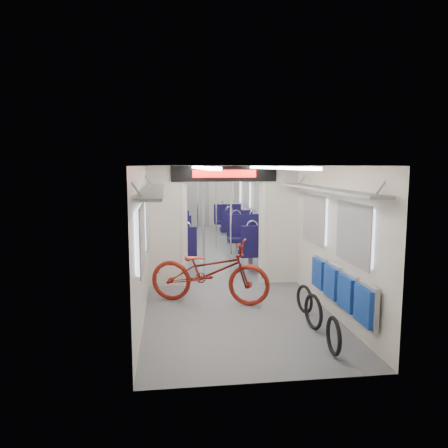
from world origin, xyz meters
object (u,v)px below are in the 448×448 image
object	(u,v)px
bike_hoop_b	(313,313)
seat_bay_far_right	(232,221)
bicycle	(209,271)
bike_hoop_c	(305,301)
bike_hoop_a	(334,338)
flip_bench	(340,287)
stanchion_near_right	(231,220)
stanchion_near_left	(204,223)
seat_bay_far_left	(172,222)
stanchion_far_left	(198,207)
stanchion_far_right	(216,208)
seat_bay_near_right	(253,239)
seat_bay_near_left	(174,240)

from	to	relation	value
bike_hoop_b	seat_bay_far_right	size ratio (longest dim) A/B	0.24
bicycle	bike_hoop_c	bearing A→B (deg)	-97.48
bike_hoop_a	seat_bay_far_right	size ratio (longest dim) A/B	0.23
flip_bench	bike_hoop_c	xyz separation A→B (m)	(-0.32, 0.62, -0.38)
bike_hoop_a	flip_bench	bearing A→B (deg)	64.18
flip_bench	bike_hoop_a	world-z (taller)	flip_bench
bike_hoop_b	stanchion_near_right	xyz separation A→B (m)	(-0.69, 3.39, 0.92)
bike_hoop_a	bike_hoop_b	xyz separation A→B (m)	(0.04, 0.86, 0.01)
bike_hoop_a	stanchion_near_left	distance (m)	4.16
seat_bay_far_right	stanchion_near_right	distance (m)	4.52
seat_bay_far_left	seat_bay_far_right	distance (m)	1.87
flip_bench	stanchion_near_right	xyz separation A→B (m)	(-1.09, 3.34, 0.57)
bike_hoop_c	stanchion_far_left	xyz separation A→B (m)	(-1.28, 5.77, 0.95)
seat_bay_far_right	stanchion_far_right	distance (m)	1.93
stanchion_near_left	stanchion_near_right	xyz separation A→B (m)	(0.61, 0.40, 0.00)
seat_bay_near_right	seat_bay_far_right	world-z (taller)	seat_bay_near_right
seat_bay_far_right	stanchion_near_right	xyz separation A→B (m)	(-0.67, -4.43, 0.60)
seat_bay_far_left	flip_bench	bearing A→B (deg)	-73.47
seat_bay_near_right	seat_bay_far_left	xyz separation A→B (m)	(-1.87, 3.42, -0.01)
stanchion_far_left	flip_bench	bearing A→B (deg)	-75.97
bike_hoop_b	flip_bench	bearing A→B (deg)	7.22
bike_hoop_b	stanchion_far_left	xyz separation A→B (m)	(-1.19, 6.44, 0.92)
stanchion_near_left	bike_hoop_c	bearing A→B (deg)	-59.09
seat_bay_near_right	bicycle	bearing A→B (deg)	-114.19
flip_bench	stanchion_near_left	bearing A→B (deg)	120.14
seat_bay_far_left	stanchion_near_left	bearing A→B (deg)	-83.05
seat_bay_near_left	stanchion_far_left	xyz separation A→B (m)	(0.69, 2.00, 0.59)
bike_hoop_c	stanchion_near_right	world-z (taller)	stanchion_near_right
bike_hoop_c	seat_bay_far_left	bearing A→B (deg)	105.54
bike_hoop_b	seat_bay_near_right	xyz separation A→B (m)	(-0.01, 4.34, 0.34)
bike_hoop_a	stanchion_near_left	bearing A→B (deg)	108.22
seat_bay_near_right	seat_bay_far_left	size ratio (longest dim) A/B	1.04
bicycle	seat_bay_near_left	distance (m)	3.09
bike_hoop_c	stanchion_far_left	size ratio (longest dim) A/B	0.20
stanchion_near_right	stanchion_far_right	distance (m)	2.73
bike_hoop_b	seat_bay_far_right	world-z (taller)	seat_bay_far_right
flip_bench	seat_bay_far_right	bearing A→B (deg)	93.08
seat_bay_near_left	stanchion_near_left	size ratio (longest dim) A/B	0.95
seat_bay_near_right	bike_hoop_b	bearing A→B (deg)	-89.81
seat_bay_near_left	seat_bay_near_right	distance (m)	1.87
seat_bay_far_right	flip_bench	bearing A→B (deg)	-86.92
bicycle	seat_bay_near_left	xyz separation A→B (m)	(-0.55, 3.04, 0.02)
flip_bench	seat_bay_far_left	bearing A→B (deg)	106.53
bicycle	seat_bay_near_right	world-z (taller)	seat_bay_near_right
seat_bay_far_right	stanchion_far_left	bearing A→B (deg)	-130.20
flip_bench	stanchion_near_left	size ratio (longest dim) A/B	0.93
stanchion_far_right	bike_hoop_a	bearing A→B (deg)	-84.58
stanchion_near_left	stanchion_near_right	size ratio (longest dim) A/B	1.00
flip_bench	bike_hoop_a	size ratio (longest dim) A/B	4.39
bike_hoop_b	seat_bay_far_left	world-z (taller)	seat_bay_far_left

